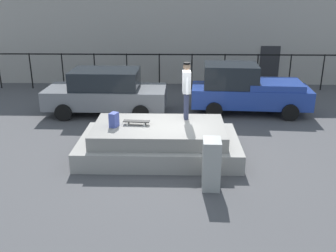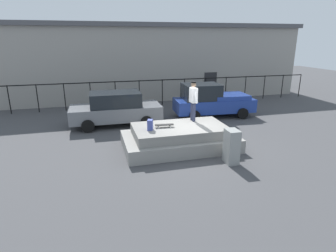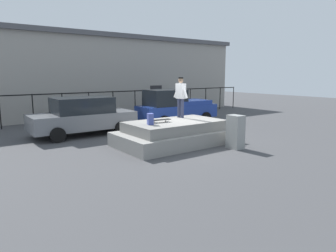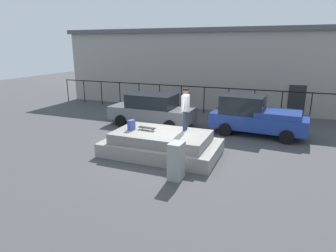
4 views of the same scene
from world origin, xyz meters
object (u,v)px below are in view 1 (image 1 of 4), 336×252
object	(u,v)px
skateboard	(136,121)
utility_box	(211,164)
car_blue_pickup_mid	(246,89)
backpack	(114,120)
skateboarder	(186,87)
car_grey_sedan_near	(106,91)

from	to	relation	value
skateboard	utility_box	bearing A→B (deg)	-44.22
skateboard	car_blue_pickup_mid	bearing A→B (deg)	47.31
skateboard	backpack	distance (m)	0.67
car_blue_pickup_mid	skateboarder	bearing A→B (deg)	-124.14
backpack	utility_box	distance (m)	3.28
skateboard	car_grey_sedan_near	size ratio (longest dim) A/B	0.17
skateboarder	utility_box	distance (m)	2.99
skateboard	backpack	size ratio (longest dim) A/B	1.88
backpack	car_grey_sedan_near	distance (m)	4.34
skateboarder	backpack	distance (m)	2.39
car_blue_pickup_mid	utility_box	world-z (taller)	car_blue_pickup_mid
skateboarder	car_blue_pickup_mid	xyz separation A→B (m)	(2.48, 3.65, -0.99)
skateboard	car_blue_pickup_mid	world-z (taller)	car_blue_pickup_mid
car_grey_sedan_near	skateboard	bearing A→B (deg)	-68.05
skateboard	utility_box	xyz separation A→B (m)	(2.05, -2.00, -0.41)
backpack	utility_box	bearing A→B (deg)	75.34
backpack	car_grey_sedan_near	size ratio (longest dim) A/B	0.09
skateboard	car_grey_sedan_near	bearing A→B (deg)	111.95
skateboard	utility_box	distance (m)	2.89
utility_box	backpack	bearing A→B (deg)	147.84
skateboard	utility_box	world-z (taller)	utility_box
car_grey_sedan_near	utility_box	size ratio (longest dim) A/B	3.69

